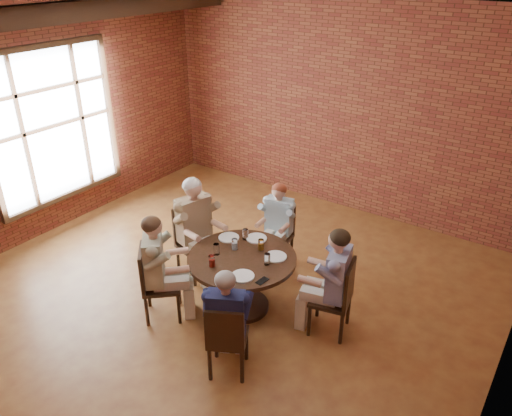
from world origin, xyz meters
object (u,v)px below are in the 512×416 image
Objects in this scene: chair_d at (154,280)px; diner_e at (227,322)px; diner_d at (160,268)px; diner_a at (332,282)px; smartphone at (262,281)px; dining_table at (242,272)px; diner_c at (197,229)px; diner_b at (277,226)px; chair_e at (227,338)px; chair_c at (194,238)px; chair_a at (338,295)px; chair_b at (279,232)px.

diner_e reaches higher than chair_d.
diner_d is 1.07× the size of diner_e.
diner_a reaches higher than smartphone.
diner_d is at bearing -137.71° from dining_table.
diner_a is at bearing -74.62° from diner_c.
dining_table is 1.03× the size of diner_e.
diner_c is at bearing -103.56° from diner_a.
diner_b reaches higher than smartphone.
chair_d is at bearing -37.44° from diner_e.
chair_e is 0.16m from diner_e.
chair_c is 6.31× the size of smartphone.
diner_e is at bearing -145.01° from diner_d.
diner_b is 1.48m from smartphone.
diner_c is 1.84m from diner_e.
chair_e is 0.71× the size of diner_e.
diner_c reaches higher than dining_table.
diner_c is (0.09, -0.03, 0.18)m from chair_c.
dining_table is 1.04m from diner_e.
diner_a reaches higher than diner_e.
diner_b is 0.92× the size of diner_d.
chair_d is (-0.60, -1.76, -0.11)m from diner_b.
chair_d is 1.05× the size of chair_e.
smartphone reaches higher than dining_table.
diner_c reaches higher than diner_b.
chair_a is 2.15m from chair_d.
diner_d is at bearing -76.37° from diner_a.
chair_a is at bearing 90.00° from diner_a.
diner_a is 1.42× the size of chair_d.
diner_c is 1.05× the size of diner_d.
diner_a reaches higher than diner_b.
chair_d is at bearing -117.18° from chair_b.
chair_e reaches higher than smartphone.
chair_b is at bearing 99.30° from dining_table.
diner_c reaches higher than diner_a.
diner_c is at bearing 164.20° from dining_table.
chair_e is at bearing -114.89° from diner_c.
diner_e is (-0.66, -1.18, 0.12)m from chair_a.
chair_d is (-1.92, -0.97, 0.00)m from chair_a.
diner_b reaches higher than chair_a.
diner_e is at bearing -90.00° from chair_e.
diner_c is 1.12× the size of diner_e.
diner_e is (0.49, -0.92, 0.10)m from dining_table.
diner_b reaches higher than chair_c.
dining_table is at bearing -90.00° from diner_a.
chair_b reaches higher than smartphone.
chair_b is 1.16m from diner_c.
chair_d is 0.18m from diner_d.
chair_a is 1.07× the size of chair_b.
chair_b is 1.92m from chair_d.
chair_e is at bearing -113.72° from chair_c.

